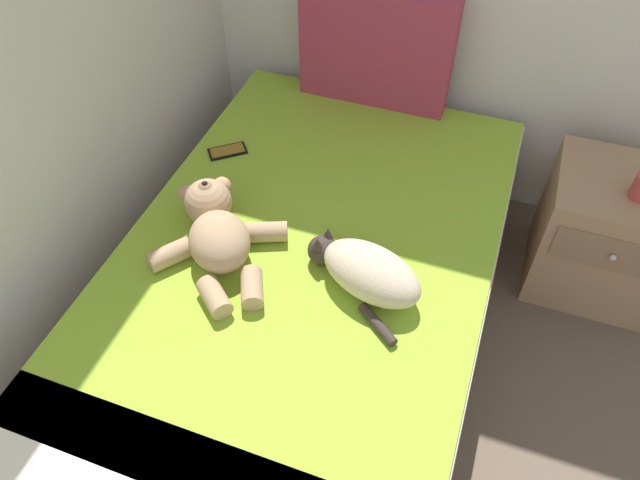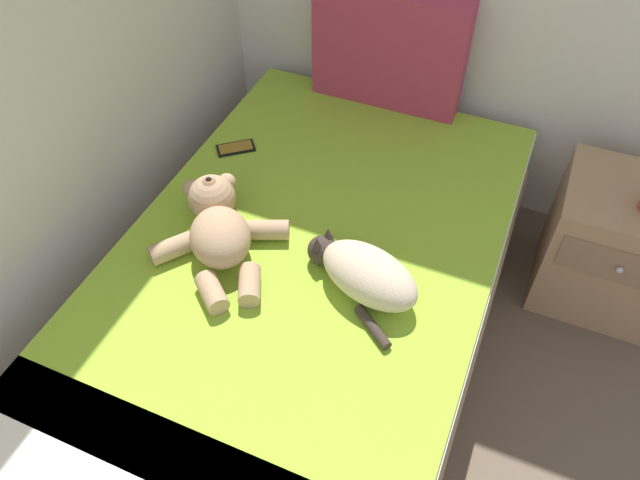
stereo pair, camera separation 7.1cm
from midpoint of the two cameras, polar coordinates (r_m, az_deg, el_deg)
The scene contains 6 objects.
bed at distance 2.21m, azimuth -0.40°, elevation -5.62°, with size 1.26×2.03×0.51m.
patterned_cushion at distance 2.56m, azimuth 7.35°, elevation 17.45°, with size 0.63×0.12×0.48m.
cat at distance 1.87m, azimuth 5.30°, elevation -3.15°, with size 0.42×0.34×0.15m.
teddy_bear at distance 2.01m, azimuth -8.65°, elevation 1.21°, with size 0.45×0.51×0.18m.
cell_phone at distance 2.42m, azimuth -7.15°, elevation 8.65°, with size 0.16×0.15×0.01m.
nightstand at distance 2.64m, azimuth 26.76°, elevation -0.51°, with size 0.49×0.48×0.54m.
Camera 2 is at (1.37, 1.99, 2.03)m, focal length 33.73 mm.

